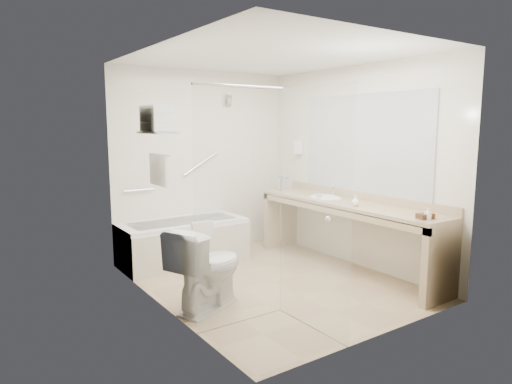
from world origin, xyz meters
TOP-DOWN VIEW (x-y plane):
  - floor at (0.00, 0.00)m, footprint 3.20×3.20m
  - ceiling at (0.00, 0.00)m, footprint 2.60×3.20m
  - wall_back at (0.00, 1.60)m, footprint 2.60×0.10m
  - wall_front at (0.00, -1.60)m, footprint 2.60×0.10m
  - wall_left at (-1.30, 0.00)m, footprint 0.10×3.20m
  - wall_right at (1.30, 0.00)m, footprint 0.10×3.20m
  - bathtub at (-0.50, 1.24)m, footprint 1.60×0.73m
  - grab_bar_short at (-0.95, 1.56)m, footprint 0.40×0.03m
  - grab_bar_long at (-0.05, 1.56)m, footprint 0.53×0.03m
  - shower_enclosure at (-0.63, -0.93)m, footprint 0.96×0.91m
  - towel_shelf at (-1.17, 0.35)m, footprint 0.24×0.55m
  - vanity_counter at (1.02, -0.15)m, footprint 0.55×2.70m
  - sink at (1.05, 0.25)m, footprint 0.40×0.52m
  - faucet at (1.20, 0.25)m, footprint 0.03×0.03m
  - mirror at (1.29, -0.15)m, footprint 0.02×2.00m
  - hairdryer_unit at (1.25, 1.05)m, footprint 0.08×0.10m
  - toilet at (-0.95, -0.26)m, footprint 0.94×0.74m
  - amenity_basket at (0.94, -1.31)m, footprint 0.18×0.14m
  - soap_bottle_a at (0.93, -1.35)m, footprint 0.05×0.12m
  - soap_bottle_b at (0.90, -0.41)m, footprint 0.13×0.14m
  - water_bottle_left at (0.88, 0.95)m, footprint 0.06×0.06m
  - water_bottle_mid at (1.08, 1.10)m, footprint 0.06×0.06m
  - water_bottle_right at (0.96, 1.10)m, footprint 0.06×0.06m
  - drinking_glass_near at (0.90, 0.21)m, footprint 0.08×0.08m
  - drinking_glass_far at (0.91, 0.22)m, footprint 0.10×0.10m

SIDE VIEW (x-z plane):
  - floor at x=0.00m, z-range 0.00..0.00m
  - bathtub at x=-0.50m, z-range -0.02..0.57m
  - toilet at x=-0.95m, z-range 0.00..0.81m
  - vanity_counter at x=1.02m, z-range 0.17..1.12m
  - sink at x=1.05m, z-range 0.75..0.89m
  - amenity_basket at x=0.94m, z-range 0.85..0.90m
  - soap_bottle_a at x=0.93m, z-range 0.85..0.90m
  - drinking_glass_near at x=0.90m, z-range 0.85..0.93m
  - soap_bottle_b at x=0.90m, z-range 0.85..0.94m
  - drinking_glass_far at x=0.91m, z-range 0.85..0.95m
  - faucet at x=1.20m, z-range 0.86..1.00m
  - water_bottle_mid at x=1.08m, z-range 0.84..1.02m
  - water_bottle_left at x=0.88m, z-range 0.84..1.04m
  - water_bottle_right at x=0.96m, z-range 0.84..1.05m
  - grab_bar_short at x=-0.95m, z-range 0.93..0.96m
  - shower_enclosure at x=-0.63m, z-range 0.01..2.12m
  - wall_back at x=0.00m, z-range 0.00..2.50m
  - wall_front at x=0.00m, z-range 0.00..2.50m
  - wall_left at x=-1.30m, z-range 0.00..2.50m
  - wall_right at x=1.30m, z-range 0.00..2.50m
  - grab_bar_long at x=-0.05m, z-range 1.09..1.41m
  - hairdryer_unit at x=1.25m, z-range 1.36..1.54m
  - mirror at x=1.29m, z-range 0.95..2.15m
  - towel_shelf at x=-1.17m, z-range 1.35..2.16m
  - ceiling at x=0.00m, z-range 2.45..2.55m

